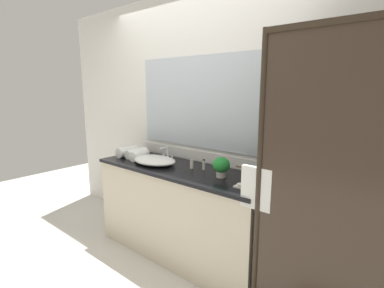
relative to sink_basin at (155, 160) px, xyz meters
The scene contains 13 objects.
ground_plane 0.98m from the sink_basin, 10.19° to the left, with size 8.00×8.00×0.00m, color silver.
wall_back_with_mirror 0.61m from the sink_basin, 53.59° to the left, with size 4.40×0.06×2.60m.
vanity_cabinet 0.57m from the sink_basin, 12.01° to the left, with size 1.80×0.58×0.90m.
shower_enclosure 1.58m from the sink_basin, ahead, with size 1.20×0.59×2.00m.
sink_basin is the anchor object (origin of this frame).
faucet 0.18m from the sink_basin, 90.00° to the left, with size 0.17×0.13×0.15m.
potted_plant 0.76m from the sink_basin, ahead, with size 0.15×0.15×0.17m.
soap_dish 1.02m from the sink_basin, ahead, with size 0.10×0.07×0.04m.
amenity_bottle_conditioner 0.41m from the sink_basin, 15.86° to the left, with size 0.03×0.03×0.09m.
amenity_bottle_body_wash 0.53m from the sink_basin, 16.46° to the left, with size 0.03×0.03×0.10m.
rolled_towel_near_edge 0.47m from the sink_basin, behind, with size 0.11×0.11×0.24m, color white.
rolled_towel_middle 0.36m from the sink_basin, 169.55° to the left, with size 0.10×0.10×0.26m, color white.
rolled_towel_far_edge 0.25m from the sink_basin, behind, with size 0.10×0.10×0.23m, color white.
Camera 1 is at (1.77, -1.95, 1.64)m, focal length 26.83 mm.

